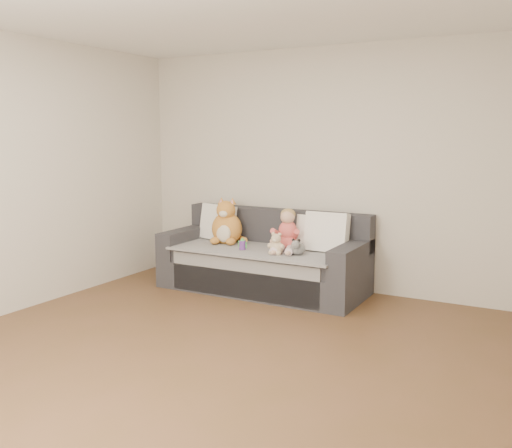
# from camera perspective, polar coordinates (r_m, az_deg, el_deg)

# --- Properties ---
(room_shell) EXTENTS (5.00, 5.00, 5.00)m
(room_shell) POSITION_cam_1_polar(r_m,az_deg,el_deg) (4.37, -3.08, 4.03)
(room_shell) COLOR brown
(room_shell) RESTS_ON ground
(sofa) EXTENTS (2.20, 0.94, 0.85)m
(sofa) POSITION_cam_1_polar(r_m,az_deg,el_deg) (6.19, 0.85, -3.79)
(sofa) COLOR #2D2D33
(sofa) RESTS_ON ground
(cushion_left) EXTENTS (0.48, 0.30, 0.42)m
(cushion_left) POSITION_cam_1_polar(r_m,az_deg,el_deg) (6.57, -3.85, 0.18)
(cushion_left) COLOR white
(cushion_left) RESTS_ON sofa
(cushion_right_back) EXTENTS (0.41, 0.20, 0.37)m
(cushion_right_back) POSITION_cam_1_polar(r_m,az_deg,el_deg) (6.02, 5.91, -0.87)
(cushion_right_back) COLOR white
(cushion_right_back) RESTS_ON sofa
(cushion_right_front) EXTENTS (0.45, 0.20, 0.42)m
(cushion_right_front) POSITION_cam_1_polar(r_m,az_deg,el_deg) (5.93, 7.09, -0.80)
(cushion_right_front) COLOR white
(cushion_right_front) RESTS_ON sofa
(toddler) EXTENTS (0.31, 0.46, 0.45)m
(toddler) POSITION_cam_1_polar(r_m,az_deg,el_deg) (5.95, 3.12, -0.90)
(toddler) COLOR #E04F52
(toddler) RESTS_ON sofa
(plush_cat) EXTENTS (0.43, 0.41, 0.54)m
(plush_cat) POSITION_cam_1_polar(r_m,az_deg,el_deg) (6.36, -2.96, -0.17)
(plush_cat) COLOR #AB7226
(plush_cat) RESTS_ON sofa
(teddy_bear) EXTENTS (0.18, 0.13, 0.23)m
(teddy_bear) POSITION_cam_1_polar(r_m,az_deg,el_deg) (5.76, 2.03, -2.15)
(teddy_bear) COLOR beige
(teddy_bear) RESTS_ON sofa
(plush_cow) EXTENTS (0.14, 0.22, 0.18)m
(plush_cow) POSITION_cam_1_polar(r_m,az_deg,el_deg) (5.75, 4.17, -2.39)
(plush_cow) COLOR white
(plush_cow) RESTS_ON sofa
(sippy_cup) EXTENTS (0.12, 0.08, 0.13)m
(sippy_cup) POSITION_cam_1_polar(r_m,az_deg,el_deg) (5.99, -1.35, -1.97)
(sippy_cup) COLOR #6B3796
(sippy_cup) RESTS_ON sofa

